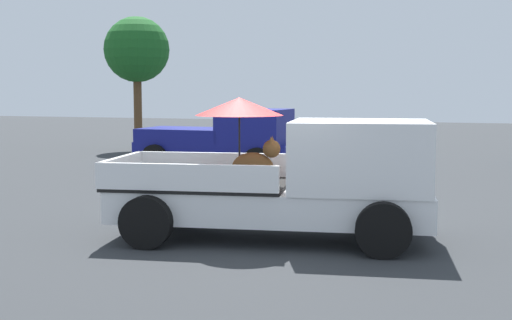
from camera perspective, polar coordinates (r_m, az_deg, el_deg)
ground_plane at (r=10.93m, az=1.27°, el=-6.61°), size 80.00×80.00×0.00m
pickup_truck_main at (r=10.70m, az=3.72°, el=-1.56°), size 5.27×2.86×2.26m
pickup_truck_red at (r=20.24m, az=-2.74°, el=1.71°), size 4.84×2.26×1.80m
tree_by_lot at (r=27.10m, az=-10.01°, el=9.07°), size 2.55×2.55×5.20m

